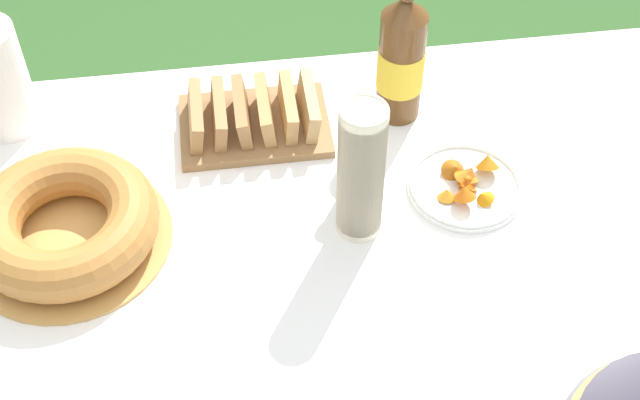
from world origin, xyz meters
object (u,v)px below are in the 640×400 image
Objects in this scene: bundt_cake at (65,223)px; cider_bottle_amber at (401,58)px; snack_plate_left at (466,184)px; cup_stack at (361,172)px; bread_board at (254,117)px.

bundt_cake is 0.61m from cider_bottle_amber.
snack_plate_left is (0.08, -0.20, -0.11)m from cider_bottle_amber.
cider_bottle_amber is 0.24m from snack_plate_left.
cup_stack is 0.78× the size of cider_bottle_amber.
cup_stack is 0.30m from bread_board.
bundt_cake is 1.68× the size of snack_plate_left.
cup_stack is at bearing -4.13° from bundt_cake.
bundt_cake reaches higher than bread_board.
cider_bottle_amber is at bearing 2.43° from bread_board.
bundt_cake is at bearing -178.19° from snack_plate_left.
bundt_cake is 1.27× the size of cup_stack.
cup_stack is at bearing -113.81° from cider_bottle_amber.
cup_stack is 0.23m from snack_plate_left.
cider_bottle_amber reaches higher than snack_plate_left.
bread_board is at bearing 34.28° from bundt_cake.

